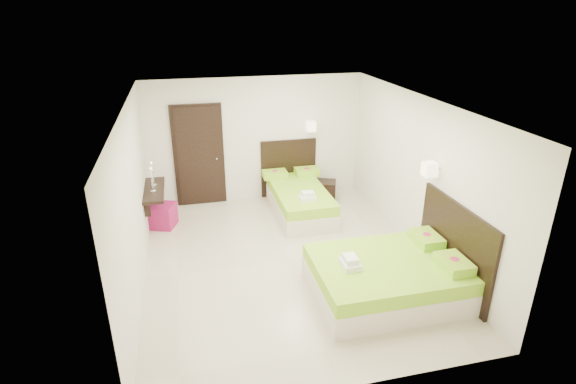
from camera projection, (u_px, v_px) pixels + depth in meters
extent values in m
plane|color=beige|center=(286.00, 261.00, 7.42)|extent=(5.50, 5.50, 0.00)
cube|color=beige|center=(300.00, 205.00, 9.07)|extent=(1.01, 2.01, 0.32)
cube|color=#7DC31F|center=(300.00, 194.00, 8.96)|extent=(1.00, 1.99, 0.20)
cube|color=black|center=(288.00, 168.00, 9.76)|extent=(1.21, 0.05, 1.26)
cube|color=#96D326|center=(275.00, 174.00, 9.50)|extent=(0.50, 0.34, 0.14)
cylinder|color=#C12D59|center=(275.00, 171.00, 9.47)|extent=(0.12, 0.12, 0.00)
cube|color=#96D326|center=(307.00, 171.00, 9.65)|extent=(0.50, 0.34, 0.14)
cylinder|color=#C12D59|center=(307.00, 168.00, 9.62)|extent=(0.12, 0.12, 0.00)
cube|color=white|center=(308.00, 198.00, 8.41)|extent=(0.30, 0.22, 0.08)
cube|color=white|center=(308.00, 194.00, 8.38)|extent=(0.23, 0.17, 0.08)
cube|color=white|center=(311.00, 126.00, 9.36)|extent=(0.18, 0.18, 0.20)
cylinder|color=#2D2116|center=(310.00, 126.00, 9.44)|extent=(0.03, 0.16, 0.03)
cube|color=beige|center=(386.00, 284.00, 6.49)|extent=(2.11, 1.58, 0.34)
cube|color=#7DC31F|center=(388.00, 268.00, 6.39)|extent=(2.09, 1.57, 0.21)
cube|color=black|center=(454.00, 246.00, 6.53)|extent=(0.05, 1.79, 1.32)
cube|color=#96D326|center=(454.00, 264.00, 6.16)|extent=(0.36, 0.53, 0.15)
cylinder|color=#C12D59|center=(455.00, 259.00, 6.13)|extent=(0.13, 0.13, 0.00)
cube|color=#96D326|center=(426.00, 239.00, 6.82)|extent=(0.36, 0.53, 0.15)
cylinder|color=#C12D59|center=(427.00, 234.00, 6.79)|extent=(0.13, 0.13, 0.00)
cube|color=white|center=(350.00, 264.00, 6.21)|extent=(0.23, 0.32, 0.08)
cube|color=white|center=(350.00, 259.00, 6.17)|extent=(0.17, 0.24, 0.08)
cube|color=white|center=(430.00, 169.00, 6.71)|extent=(0.19, 0.19, 0.21)
cylinder|color=#2D2116|center=(434.00, 169.00, 6.73)|extent=(0.16, 0.03, 0.03)
cube|color=black|center=(325.00, 190.00, 9.72)|extent=(0.56, 0.53, 0.40)
cube|color=#8A124A|center=(162.00, 216.00, 8.49)|extent=(0.57, 0.57, 0.45)
cube|color=black|center=(199.00, 156.00, 9.18)|extent=(1.02, 0.06, 2.14)
cube|color=black|center=(199.00, 156.00, 9.15)|extent=(0.88, 0.04, 2.06)
cylinder|color=silver|center=(217.00, 158.00, 9.22)|extent=(0.03, 0.10, 0.03)
cube|color=black|center=(154.00, 190.00, 8.09)|extent=(0.35, 1.20, 0.06)
cube|color=black|center=(147.00, 208.00, 7.72)|extent=(0.10, 0.04, 0.30)
cube|color=black|center=(150.00, 189.00, 8.53)|extent=(0.10, 0.04, 0.30)
cylinder|color=silver|center=(154.00, 191.00, 7.94)|extent=(0.10, 0.10, 0.02)
cylinder|color=silver|center=(153.00, 185.00, 7.89)|extent=(0.02, 0.02, 0.22)
cone|color=silver|center=(152.00, 178.00, 7.84)|extent=(0.07, 0.07, 0.04)
cylinder|color=white|center=(151.00, 173.00, 7.81)|extent=(0.02, 0.02, 0.15)
sphere|color=#FFB23F|center=(151.00, 168.00, 7.77)|extent=(0.02, 0.02, 0.02)
cylinder|color=silver|center=(154.00, 185.00, 8.21)|extent=(0.10, 0.10, 0.02)
cylinder|color=silver|center=(153.00, 179.00, 8.16)|extent=(0.02, 0.02, 0.22)
cone|color=silver|center=(153.00, 172.00, 8.11)|extent=(0.07, 0.07, 0.04)
cylinder|color=white|center=(152.00, 167.00, 8.07)|extent=(0.02, 0.02, 0.15)
sphere|color=#FFB23F|center=(151.00, 163.00, 8.04)|extent=(0.02, 0.02, 0.02)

